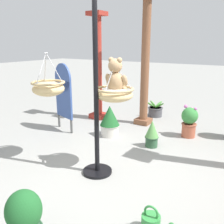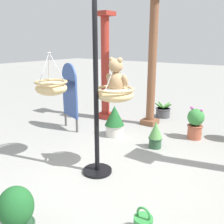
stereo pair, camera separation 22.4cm
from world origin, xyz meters
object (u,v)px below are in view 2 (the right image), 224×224
at_px(greenhouse_pillar_right, 152,65).
at_px(potted_plant_conical_shrub, 156,135).
at_px(potted_plant_bushy_green, 195,123).
at_px(watering_can, 144,224).
at_px(hanging_basket_left_high, 51,87).
at_px(potted_plant_fern_front, 163,111).
at_px(display_pole_central, 96,120).
at_px(potted_plant_flowering_red, 17,215).
at_px(display_sign_board, 70,91).
at_px(teddy_bear, 116,78).
at_px(hanging_basket_with_teddy, 115,94).
at_px(greenhouse_pillar_left, 105,69).
at_px(potted_plant_tall_leafy, 114,121).

bearing_deg(greenhouse_pillar_right, potted_plant_conical_shrub, -57.75).
relative_size(potted_plant_bushy_green, watering_can, 1.91).
height_order(hanging_basket_left_high, potted_plant_fern_front, hanging_basket_left_high).
bearing_deg(greenhouse_pillar_right, potted_plant_bushy_green, -13.86).
height_order(hanging_basket_left_high, potted_plant_bushy_green, hanging_basket_left_high).
relative_size(display_pole_central, potted_plant_bushy_green, 3.93).
bearing_deg(potted_plant_flowering_red, display_sign_board, 126.73).
distance_m(display_pole_central, watering_can, 1.57).
relative_size(teddy_bear, hanging_basket_left_high, 0.76).
bearing_deg(potted_plant_fern_front, watering_can, -67.15).
xyz_separation_m(potted_plant_flowering_red, potted_plant_conical_shrub, (0.01, 2.89, -0.06)).
distance_m(greenhouse_pillar_right, potted_plant_flowering_red, 4.28).
height_order(potted_plant_flowering_red, watering_can, potted_plant_flowering_red).
xyz_separation_m(potted_plant_flowering_red, watering_can, (0.92, 0.84, -0.21)).
distance_m(hanging_basket_with_teddy, display_sign_board, 2.13).
distance_m(display_pole_central, hanging_basket_left_high, 0.99).
height_order(teddy_bear, greenhouse_pillar_left, greenhouse_pillar_left).
bearing_deg(potted_plant_fern_front, display_pole_central, -81.82).
bearing_deg(potted_plant_conical_shrub, potted_plant_fern_front, 111.42).
bearing_deg(greenhouse_pillar_right, hanging_basket_left_high, -99.86).
xyz_separation_m(hanging_basket_with_teddy, teddy_bear, (0.00, 0.02, 0.22)).
relative_size(greenhouse_pillar_right, watering_can, 8.33).
height_order(hanging_basket_left_high, potted_plant_tall_leafy, hanging_basket_left_high).
distance_m(display_pole_central, hanging_basket_with_teddy, 0.46).
relative_size(hanging_basket_left_high, potted_plant_bushy_green, 1.01).
bearing_deg(greenhouse_pillar_left, display_sign_board, -93.85).
relative_size(potted_plant_conical_shrub, watering_can, 1.46).
bearing_deg(watering_can, greenhouse_pillar_left, 133.34).
bearing_deg(teddy_bear, potted_plant_flowering_red, -86.02).
bearing_deg(teddy_bear, potted_plant_tall_leafy, 126.79).
distance_m(greenhouse_pillar_right, display_sign_board, 1.94).
height_order(display_pole_central, potted_plant_flowering_red, display_pole_central).
distance_m(greenhouse_pillar_right, watering_can, 3.86).
distance_m(display_pole_central, greenhouse_pillar_left, 2.90).
relative_size(hanging_basket_with_teddy, potted_plant_flowering_red, 0.92).
bearing_deg(potted_plant_bushy_green, display_sign_board, -156.34).
bearing_deg(greenhouse_pillar_right, potted_plant_fern_front, 90.31).
distance_m(hanging_basket_with_teddy, greenhouse_pillar_left, 2.77).
distance_m(display_pole_central, potted_plant_flowering_red, 1.64).
bearing_deg(display_pole_central, hanging_basket_with_teddy, 59.04).
height_order(potted_plant_flowering_red, potted_plant_bushy_green, potted_plant_bushy_green).
xyz_separation_m(potted_plant_bushy_green, potted_plant_conical_shrub, (-0.43, -0.89, -0.08)).
bearing_deg(hanging_basket_left_high, watering_can, -17.53).
relative_size(teddy_bear, greenhouse_pillar_right, 0.18).
bearing_deg(potted_plant_tall_leafy, hanging_basket_with_teddy, -53.78).
distance_m(potted_plant_flowering_red, watering_can, 1.27).
bearing_deg(potted_plant_flowering_red, hanging_basket_with_teddy, 94.03).
bearing_deg(potted_plant_tall_leafy, potted_plant_bushy_green, 30.49).
bearing_deg(teddy_bear, potted_plant_conical_shrub, 83.05).
bearing_deg(display_sign_board, potted_plant_conical_shrub, 5.17).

